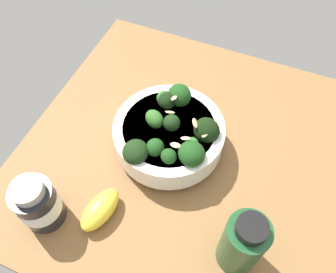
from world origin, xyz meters
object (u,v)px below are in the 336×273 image
object	(u,v)px
lemon_wedge	(100,209)
bottle_tall	(38,203)
bowl_of_broccoli	(169,135)
bottle_short	(242,243)

from	to	relation	value
lemon_wedge	bottle_tall	xyz separation A→B (cm)	(8.51, 3.78, 3.05)
bowl_of_broccoli	bottle_short	xyz separation A→B (cm)	(-17.37, 14.44, 1.97)
bowl_of_broccoli	bottle_tall	distance (cm)	24.66
bowl_of_broccoli	lemon_wedge	distance (cm)	17.58
bottle_tall	bowl_of_broccoli	bearing A→B (deg)	-124.69
bowl_of_broccoli	bottle_tall	bearing A→B (deg)	55.31
bowl_of_broccoli	bottle_short	bearing A→B (deg)	140.26
lemon_wedge	bottle_short	world-z (taller)	bottle_short
lemon_wedge	bowl_of_broccoli	bearing A→B (deg)	-108.52
bowl_of_broccoli	lemon_wedge	bearing A→B (deg)	71.48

